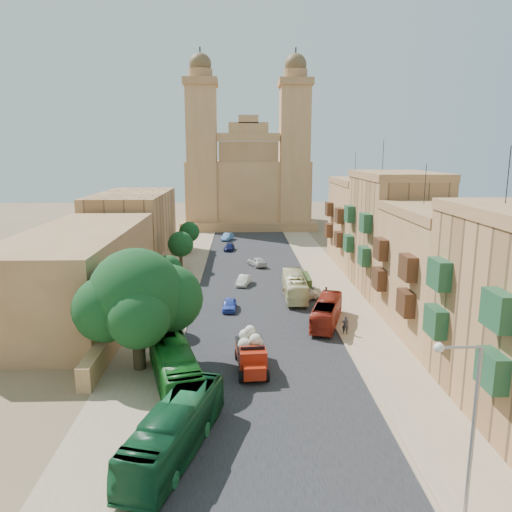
{
  "coord_description": "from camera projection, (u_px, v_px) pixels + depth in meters",
  "views": [
    {
      "loc": [
        -1.91,
        -31.34,
        16.02
      ],
      "look_at": [
        0.0,
        26.0,
        4.0
      ],
      "focal_mm": 35.0,
      "sensor_mm": 36.0,
      "label": 1
    }
  ],
  "objects": [
    {
      "name": "church",
      "position": [
        248.0,
        182.0,
        108.95
      ],
      "size": [
        28.0,
        22.5,
        36.3
      ],
      "color": "#A9794C",
      "rests_on": "ground"
    },
    {
      "name": "streetlamp",
      "position": [
        464.0,
        408.0,
        21.45
      ],
      "size": [
        2.11,
        0.44,
        8.22
      ],
      "color": "gray",
      "rests_on": "ground"
    },
    {
      "name": "ground",
      "position": [
        269.0,
        391.0,
        34.01
      ],
      "size": [
        260.0,
        260.0,
        0.0
      ],
      "primitive_type": "plane",
      "color": "brown"
    },
    {
      "name": "car_blue_a",
      "position": [
        230.0,
        305.0,
        51.34
      ],
      "size": [
        1.52,
        3.5,
        1.18
      ],
      "primitive_type": "imported",
      "rotation": [
        0.0,
        0.0,
        -0.04
      ],
      "color": "blue",
      "rests_on": "ground"
    },
    {
      "name": "townhouse_c",
      "position": [
        394.0,
        232.0,
        57.56
      ],
      "size": [
        9.0,
        14.0,
        17.4
      ],
      "color": "#B48151",
      "rests_on": "ground"
    },
    {
      "name": "sidewalk_east",
      "position": [
        329.0,
        280.0,
        63.66
      ],
      "size": [
        5.0,
        140.0,
        0.01
      ],
      "primitive_type": "cube",
      "color": "#9E8467",
      "rests_on": "ground"
    },
    {
      "name": "pedestrian_c",
      "position": [
        326.0,
        294.0,
        54.5
      ],
      "size": [
        0.61,
        1.01,
        1.6
      ],
      "primitive_type": "imported",
      "rotation": [
        0.0,
        0.0,
        4.46
      ],
      "color": "#313033",
      "rests_on": "ground"
    },
    {
      "name": "car_white_a",
      "position": [
        244.0,
        280.0,
        61.01
      ],
      "size": [
        2.05,
        3.77,
        1.18
      ],
      "primitive_type": "imported",
      "rotation": [
        0.0,
        0.0,
        -0.24
      ],
      "color": "silver",
      "rests_on": "ground"
    },
    {
      "name": "car_blue_b",
      "position": [
        227.0,
        237.0,
        92.0
      ],
      "size": [
        2.38,
        4.12,
        1.28
      ],
      "primitive_type": "imported",
      "rotation": [
        0.0,
        0.0,
        -0.28
      ],
      "color": "#4E84C1",
      "rests_on": "ground"
    },
    {
      "name": "olive_pickup",
      "position": [
        301.0,
        284.0,
        58.03
      ],
      "size": [
        2.2,
        4.73,
        1.94
      ],
      "color": "#33491B",
      "rests_on": "ground"
    },
    {
      "name": "street_tree_d",
      "position": [
        189.0,
        232.0,
        79.94
      ],
      "size": [
        3.29,
        3.29,
        5.06
      ],
      "color": "#34291A",
      "rests_on": "ground"
    },
    {
      "name": "bus_green_south",
      "position": [
        175.0,
        430.0,
        26.74
      ],
      "size": [
        5.01,
        10.35,
        2.81
      ],
      "primitive_type": "imported",
      "rotation": [
        0.0,
        0.0,
        -0.28
      ],
      "color": "#124C28",
      "rests_on": "ground"
    },
    {
      "name": "road_surface",
      "position": [
        255.0,
        280.0,
        63.35
      ],
      "size": [
        14.0,
        140.0,
        0.01
      ],
      "primitive_type": "cube",
      "color": "black",
      "rests_on": "ground"
    },
    {
      "name": "bus_red_east",
      "position": [
        327.0,
        312.0,
        47.06
      ],
      "size": [
        4.45,
        8.8,
        2.39
      ],
      "primitive_type": "imported",
      "rotation": [
        0.0,
        0.0,
        2.84
      ],
      "color": "maroon",
      "rests_on": "ground"
    },
    {
      "name": "west_wall",
      "position": [
        140.0,
        297.0,
        52.98
      ],
      "size": [
        1.0,
        40.0,
        1.8
      ],
      "primitive_type": "cube",
      "color": "#A9794C",
      "rests_on": "ground"
    },
    {
      "name": "sidewalk_west",
      "position": [
        180.0,
        281.0,
        63.04
      ],
      "size": [
        5.0,
        140.0,
        0.01
      ],
      "primitive_type": "cube",
      "color": "#9E8467",
      "rests_on": "ground"
    },
    {
      "name": "townhouse_b",
      "position": [
        441.0,
        271.0,
        44.12
      ],
      "size": [
        9.0,
        14.0,
        14.9
      ],
      "color": "#A9794C",
      "rests_on": "ground"
    },
    {
      "name": "west_building_mid",
      "position": [
        133.0,
        226.0,
        75.43
      ],
      "size": [
        10.0,
        22.0,
        10.0
      ],
      "primitive_type": "cube",
      "color": "#B48151",
      "rests_on": "ground"
    },
    {
      "name": "car_dkblue",
      "position": [
        229.0,
        247.0,
        82.45
      ],
      "size": [
        1.87,
        3.91,
        1.1
      ],
      "primitive_type": "imported",
      "rotation": [
        0.0,
        0.0,
        -0.09
      ],
      "color": "#0F1646",
      "rests_on": "ground"
    },
    {
      "name": "west_building_low",
      "position": [
        80.0,
        272.0,
        50.17
      ],
      "size": [
        10.0,
        28.0,
        8.4
      ],
      "primitive_type": "cube",
      "color": "#966941",
      "rests_on": "ground"
    },
    {
      "name": "red_truck",
      "position": [
        251.0,
        352.0,
        37.13
      ],
      "size": [
        2.52,
        5.59,
        3.18
      ],
      "color": "#9F1E0C",
      "rests_on": "ground"
    },
    {
      "name": "pedestrian_a",
      "position": [
        345.0,
        325.0,
        44.57
      ],
      "size": [
        0.71,
        0.58,
        1.68
      ],
      "primitive_type": "imported",
      "rotation": [
        0.0,
        0.0,
        2.81
      ],
      "color": "#2D2B2F",
      "rests_on": "ground"
    },
    {
      "name": "ficus_tree",
      "position": [
        138.0,
        299.0,
        36.5
      ],
      "size": [
        9.22,
        8.48,
        9.22
      ],
      "color": "#34291A",
      "rests_on": "ground"
    },
    {
      "name": "street_tree_a",
      "position": [
        150.0,
        294.0,
        44.7
      ],
      "size": [
        3.4,
        3.4,
        5.22
      ],
      "color": "#34291A",
      "rests_on": "ground"
    },
    {
      "name": "kerb_east",
      "position": [
        310.0,
        279.0,
        63.57
      ],
      "size": [
        0.25,
        140.0,
        0.12
      ],
      "primitive_type": "cube",
      "color": "#9E8467",
      "rests_on": "ground"
    },
    {
      "name": "street_tree_b",
      "position": [
        169.0,
        268.0,
        56.53
      ],
      "size": [
        2.97,
        2.97,
        4.56
      ],
      "color": "#34291A",
      "rests_on": "ground"
    },
    {
      "name": "townhouse_d",
      "position": [
        364.0,
        222.0,
        71.41
      ],
      "size": [
        9.0,
        14.0,
        15.9
      ],
      "color": "#A9794C",
      "rests_on": "ground"
    },
    {
      "name": "bus_cream_east",
      "position": [
        295.0,
        286.0,
        55.74
      ],
      "size": [
        2.53,
        9.59,
        2.65
      ],
      "primitive_type": "imported",
      "rotation": [
        0.0,
        0.0,
        3.11
      ],
      "color": "beige",
      "rests_on": "ground"
    },
    {
      "name": "kerb_west",
      "position": [
        200.0,
        280.0,
        63.11
      ],
      "size": [
        0.25,
        140.0,
        0.12
      ],
      "primitive_type": "cube",
      "color": "#9E8467",
      "rests_on": "ground"
    },
    {
      "name": "car_cream",
      "position": [
        299.0,
        290.0,
        56.16
      ],
      "size": [
        4.07,
        5.51,
        1.39
      ],
      "primitive_type": "imported",
      "rotation": [
        0.0,
        0.0,
        3.54
      ],
      "color": "#FFE3C8",
      "rests_on": "ground"
    },
    {
      "name": "bus_green_north",
      "position": [
        174.0,
        366.0,
        34.47
      ],
      "size": [
        5.24,
        10.91,
        2.96
      ],
      "primitive_type": "imported",
      "rotation": [
        0.0,
        0.0,
        0.27
      ],
      "color": "#15681D",
      "rests_on": "ground"
    },
    {
      "name": "street_tree_c",
      "position": [
        181.0,
        244.0,
        68.15
      ],
      "size": [
        3.51,
        3.51,
        5.4
      ],
      "color": "#34291A",
      "rests_on": "ground"
    },
    {
      "name": "car_white_b",
      "position": [
        257.0,
        262.0,
        71.04
      ],
      "size": [
        3.04,
        4.29,
        1.36
      ],
      "primitive_type": "imported",
      "rotation": [
        0.0,
        0.0,
        3.55
      ],
      "color": "silver",
      "rests_on": "ground"
    }
  ]
}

